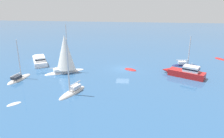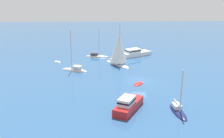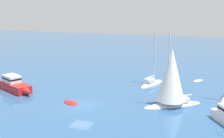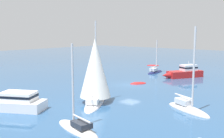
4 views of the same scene
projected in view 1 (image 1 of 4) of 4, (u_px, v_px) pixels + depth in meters
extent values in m
plane|color=#2D5684|center=(123.00, 69.00, 41.88)|extent=(160.00, 160.00, 0.00)
ellipsoid|color=#B21E1E|center=(130.00, 70.00, 41.38)|extent=(2.81, 2.36, 0.47)
cube|color=#B21E1E|center=(186.00, 74.00, 37.62)|extent=(6.27, 4.63, 1.08)
cone|color=#B21E1E|center=(166.00, 70.00, 39.62)|extent=(1.83, 1.66, 1.08)
cube|color=silver|center=(191.00, 69.00, 36.92)|extent=(3.00, 2.63, 1.00)
cube|color=black|center=(191.00, 69.00, 36.90)|extent=(3.05, 2.69, 0.24)
cylinder|color=silver|center=(192.00, 64.00, 36.66)|extent=(0.08, 0.08, 0.61)
ellipsoid|color=silver|center=(19.00, 79.00, 36.66)|extent=(2.51, 5.57, 0.83)
cube|color=#2D333D|center=(16.00, 77.00, 35.88)|extent=(1.34, 1.79, 0.42)
cylinder|color=silver|center=(19.00, 58.00, 36.01)|extent=(0.17, 0.17, 6.28)
cylinder|color=silver|center=(16.00, 75.00, 35.71)|extent=(0.61, 2.40, 0.14)
ellipsoid|color=silver|center=(72.00, 93.00, 31.46)|extent=(3.44, 5.61, 0.99)
cube|color=silver|center=(75.00, 87.00, 31.77)|extent=(1.55, 1.90, 0.51)
cylinder|color=silver|center=(68.00, 66.00, 29.64)|extent=(0.20, 0.20, 7.59)
cylinder|color=silver|center=(75.00, 83.00, 31.63)|extent=(1.11, 2.34, 0.16)
cube|color=white|center=(40.00, 61.00, 45.23)|extent=(5.47, 7.20, 0.94)
cone|color=white|center=(38.00, 56.00, 48.98)|extent=(1.67, 1.97, 0.94)
cube|color=white|center=(40.00, 58.00, 44.09)|extent=(3.24, 3.74, 0.86)
cube|color=black|center=(40.00, 58.00, 44.08)|extent=(3.29, 3.79, 0.24)
ellipsoid|color=white|center=(65.00, 72.00, 40.06)|extent=(7.05, 5.50, 0.72)
cube|color=white|center=(60.00, 70.00, 39.48)|extent=(2.49, 2.21, 0.51)
cylinder|color=silver|center=(67.00, 48.00, 38.93)|extent=(0.15, 0.15, 8.37)
cylinder|color=silver|center=(59.00, 67.00, 39.31)|extent=(2.82, 1.94, 0.12)
cone|color=white|center=(65.00, 52.00, 39.00)|extent=(4.59, 4.59, 6.27)
ellipsoid|color=#191E4C|center=(185.00, 66.00, 43.74)|extent=(5.29, 1.87, 0.78)
cube|color=silver|center=(182.00, 63.00, 43.54)|extent=(1.64, 1.11, 0.54)
cylinder|color=silver|center=(189.00, 50.00, 42.70)|extent=(0.20, 0.20, 5.64)
cylinder|color=silver|center=(182.00, 60.00, 43.37)|extent=(2.33, 0.38, 0.16)
ellipsoid|color=white|center=(14.00, 104.00, 28.19)|extent=(1.80, 1.89, 0.33)
ellipsoid|color=#B21E1E|center=(220.00, 59.00, 48.40)|extent=(2.54, 2.99, 0.37)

